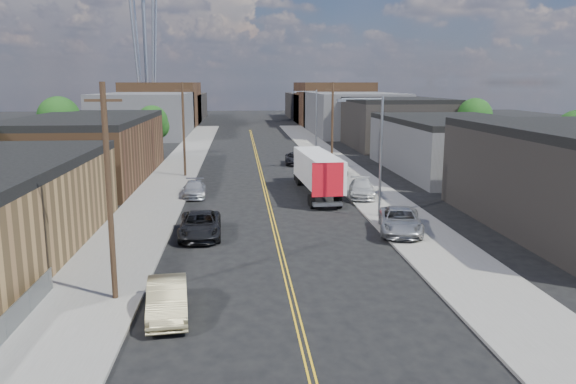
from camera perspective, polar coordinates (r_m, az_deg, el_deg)
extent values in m
plane|color=black|center=(75.89, -3.16, 3.50)|extent=(260.00, 260.00, 0.00)
cube|color=gold|center=(61.06, -2.70, 1.66)|extent=(0.32, 120.00, 0.01)
cube|color=slate|center=(61.42, -11.60, 1.57)|extent=(5.00, 140.00, 0.15)
cube|color=slate|center=(62.14, 6.09, 1.84)|extent=(5.00, 140.00, 0.15)
cube|color=#513520|center=(61.62, -19.70, 3.93)|extent=(12.00, 26.00, 6.00)
cube|color=black|center=(61.34, -19.90, 6.98)|extent=(12.00, 26.00, 0.60)
cube|color=navy|center=(39.84, 21.25, 1.12)|extent=(0.30, 20.00, 0.80)
cube|color=#3C3C3E|center=(66.25, 16.67, 4.35)|extent=(14.00, 24.00, 5.50)
cube|color=black|center=(65.99, 16.82, 6.98)|extent=(14.00, 24.00, 0.60)
cube|color=black|center=(90.76, 10.68, 6.78)|extent=(14.00, 22.00, 7.00)
cube|color=black|center=(90.57, 10.77, 9.18)|extent=(14.00, 22.00, 0.60)
cube|color=#3C3C3E|center=(111.76, -14.18, 7.67)|extent=(16.00, 30.00, 8.00)
cube|color=#3C3C3E|center=(112.60, 6.55, 7.95)|extent=(16.00, 30.00, 8.00)
cube|color=#513520|center=(136.43, -12.55, 8.71)|extent=(16.00, 26.00, 10.00)
cube|color=#513520|center=(137.12, 4.47, 8.95)|extent=(16.00, 26.00, 10.00)
cube|color=black|center=(156.33, -11.58, 8.46)|extent=(16.00, 40.00, 7.00)
cube|color=black|center=(156.93, 3.26, 8.68)|extent=(16.00, 40.00, 7.00)
cylinder|color=gray|center=(126.83, -14.26, 13.00)|extent=(0.80, 0.80, 30.00)
cylinder|color=gray|center=(125.38, -15.20, 12.98)|extent=(1.94, 1.94, 29.98)
cylinder|color=gray|center=(124.83, -13.57, 13.07)|extent=(1.94, 1.94, 29.98)
cylinder|color=gray|center=(128.84, -14.92, 12.94)|extent=(1.94, 1.94, 29.98)
cylinder|color=gray|center=(128.31, -13.33, 13.02)|extent=(1.94, 1.94, 29.98)
cylinder|color=gray|center=(41.86, 9.40, 3.42)|extent=(0.18, 0.18, 9.00)
cylinder|color=gray|center=(41.17, 7.54, 9.35)|extent=(3.00, 0.12, 0.12)
cube|color=gray|center=(40.88, 5.46, 9.24)|extent=(0.60, 0.25, 0.18)
cylinder|color=gray|center=(76.10, 2.88, 6.93)|extent=(0.18, 0.18, 9.00)
cylinder|color=gray|center=(75.72, 1.77, 10.17)|extent=(3.00, 0.12, 0.12)
cube|color=gray|center=(75.56, 0.62, 10.10)|extent=(0.60, 0.25, 0.18)
cylinder|color=black|center=(26.33, -17.71, -0.32)|extent=(0.26, 0.26, 10.00)
cube|color=black|center=(25.87, -18.26, 8.83)|extent=(1.60, 0.12, 0.12)
cylinder|color=black|center=(60.68, -10.55, 6.18)|extent=(0.26, 0.26, 10.00)
cube|color=black|center=(60.48, -10.69, 10.15)|extent=(1.60, 0.12, 0.12)
cylinder|color=black|center=(64.26, 4.52, 6.60)|extent=(0.26, 0.26, 10.00)
cube|color=black|center=(64.07, 4.58, 10.34)|extent=(1.60, 0.12, 0.12)
cylinder|color=black|center=(73.86, -22.05, 4.26)|extent=(0.36, 0.36, 4.50)
sphere|color=#10370F|center=(73.57, -22.25, 7.04)|extent=(5.04, 5.04, 5.04)
sphere|color=#10370F|center=(73.74, -21.69, 6.39)|extent=(3.96, 3.96, 3.96)
sphere|color=#10370F|center=(73.38, -22.68, 6.51)|extent=(3.60, 3.60, 3.60)
cylinder|color=black|center=(78.48, -13.53, 4.84)|extent=(0.36, 0.36, 3.75)
sphere|color=#10370F|center=(78.23, -13.63, 7.02)|extent=(4.20, 4.20, 4.20)
sphere|color=#10370F|center=(78.49, -13.14, 6.51)|extent=(3.30, 3.30, 3.30)
sphere|color=#10370F|center=(77.95, -14.02, 6.60)|extent=(3.00, 3.00, 3.00)
cylinder|color=black|center=(61.08, 27.09, 2.35)|extent=(0.36, 0.36, 4.00)
sphere|color=#10370F|center=(60.19, 27.10, 4.78)|extent=(3.20, 3.20, 3.20)
cylinder|color=black|center=(82.23, 18.29, 5.03)|extent=(0.36, 0.36, 4.25)
sphere|color=#10370F|center=(81.98, 18.44, 7.39)|extent=(4.76, 4.76, 4.76)
sphere|color=#10370F|center=(82.54, 18.70, 6.81)|extent=(3.74, 3.74, 3.74)
sphere|color=#10370F|center=(81.45, 18.20, 6.97)|extent=(3.40, 3.40, 3.40)
cube|color=silver|center=(49.59, 3.03, 2.37)|extent=(3.12, 11.59, 2.68)
cube|color=#B40D19|center=(44.00, 4.06, 1.25)|extent=(2.51, 0.26, 2.70)
cube|color=gray|center=(44.37, 4.03, -1.24)|extent=(2.39, 0.73, 0.25)
cube|color=black|center=(56.68, 2.03, 2.45)|extent=(2.56, 3.19, 2.96)
cylinder|color=black|center=(45.73, 3.75, -0.93)|extent=(2.53, 1.09, 0.96)
cylinder|color=black|center=(56.84, 2.02, 1.45)|extent=(2.44, 1.09, 0.96)
imported|color=#92865F|center=(25.14, -12.16, -10.58)|extent=(2.19, 4.96, 1.58)
imported|color=black|center=(37.20, -8.92, -3.32)|extent=(2.85, 5.87, 1.61)
imported|color=#A7A9AD|center=(50.32, -9.50, 0.29)|extent=(2.12, 4.84, 1.38)
imported|color=#9A9C9F|center=(37.96, 11.33, -2.87)|extent=(3.85, 6.26, 1.62)
imported|color=silver|center=(49.26, 7.48, 0.35)|extent=(2.84, 5.35, 1.48)
imported|color=black|center=(60.88, 5.07, 2.37)|extent=(1.87, 3.99, 1.32)
imported|color=black|center=(69.54, 0.73, 3.42)|extent=(2.72, 5.31, 1.44)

